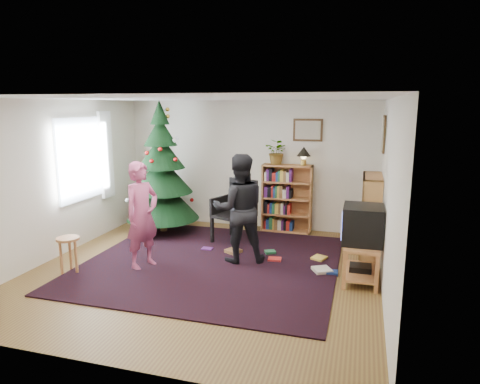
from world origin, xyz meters
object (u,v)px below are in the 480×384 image
(picture_right, at_px, (384,134))
(bookshelf_back, at_px, (287,197))
(tv_stand, at_px, (361,258))
(picture_back, at_px, (308,130))
(stool, at_px, (68,246))
(christmas_tree, at_px, (162,179))
(person_standing, at_px, (142,215))
(bookshelf_right, at_px, (371,214))
(armchair, at_px, (236,208))
(crt_tv, at_px, (363,224))
(potted_plant, at_px, (277,152))
(table_lamp, at_px, (304,153))
(person_by_chair, at_px, (239,209))

(picture_right, xyz_separation_m, bookshelf_back, (-1.67, 0.59, -1.29))
(picture_right, height_order, tv_stand, picture_right)
(picture_back, xyz_separation_m, stool, (-3.01, -3.13, -1.53))
(christmas_tree, bearing_deg, person_standing, -73.09)
(bookshelf_back, bearing_deg, picture_right, -19.43)
(christmas_tree, xyz_separation_m, bookshelf_right, (3.81, -0.15, -0.38))
(christmas_tree, relative_size, armchair, 2.25)
(armchair, bearing_deg, crt_tv, -8.26)
(picture_right, xyz_separation_m, potted_plant, (-1.87, 0.59, -0.41))
(bookshelf_right, bearing_deg, potted_plant, 63.54)
(tv_stand, bearing_deg, crt_tv, 180.00)
(armchair, relative_size, table_lamp, 3.18)
(tv_stand, height_order, person_by_chair, person_by_chair)
(bookshelf_right, bearing_deg, armchair, 89.60)
(person_by_chair, bearing_deg, person_standing, 3.59)
(tv_stand, bearing_deg, potted_plant, 127.89)
(stool, relative_size, table_lamp, 1.54)
(person_by_chair, xyz_separation_m, potted_plant, (0.22, 1.84, 0.69))
(potted_plant, bearing_deg, bookshelf_right, -26.46)
(bookshelf_back, height_order, bookshelf_right, same)
(picture_back, xyz_separation_m, bookshelf_right, (1.19, -1.00, -1.29))
(bookshelf_back, xyz_separation_m, potted_plant, (-0.20, 0.00, 0.87))
(bookshelf_right, bearing_deg, stool, 116.90)
(table_lamp, bearing_deg, tv_stand, -61.74)
(person_standing, distance_m, person_by_chair, 1.46)
(picture_right, relative_size, bookshelf_back, 0.46)
(picture_back, xyz_separation_m, table_lamp, (-0.05, -0.14, -0.41))
(picture_back, distance_m, person_standing, 3.53)
(picture_right, bearing_deg, person_by_chair, -149.10)
(armchair, bearing_deg, bookshelf_right, 20.70)
(tv_stand, bearing_deg, bookshelf_right, 84.35)
(bookshelf_right, xyz_separation_m, crt_tv, (-0.12, -1.21, 0.14))
(person_standing, bearing_deg, stool, 140.68)
(person_by_chair, bearing_deg, tv_stand, 150.91)
(bookshelf_back, xyz_separation_m, stool, (-2.66, -2.99, -0.25))
(bookshelf_right, relative_size, person_standing, 0.81)
(person_standing, bearing_deg, picture_back, -17.92)
(christmas_tree, relative_size, person_by_chair, 1.48)
(bookshelf_right, height_order, person_by_chair, person_by_chair)
(picture_back, xyz_separation_m, bookshelf_back, (-0.35, -0.14, -1.29))
(armchair, bearing_deg, tv_stand, -8.23)
(christmas_tree, distance_m, person_by_chair, 2.18)
(picture_right, height_order, bookshelf_back, picture_right)
(crt_tv, distance_m, potted_plant, 2.73)
(picture_back, xyz_separation_m, person_by_chair, (-0.76, -1.98, -1.10))
(armchair, bearing_deg, christmas_tree, -164.04)
(picture_back, relative_size, potted_plant, 1.15)
(table_lamp, bearing_deg, stool, -134.67)
(picture_back, height_order, christmas_tree, christmas_tree)
(christmas_tree, xyz_separation_m, table_lamp, (2.57, 0.71, 0.49))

